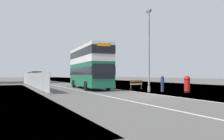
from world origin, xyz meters
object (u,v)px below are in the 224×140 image
at_px(red_pillar_postbox, 187,83).
at_px(roadworks_barrier, 136,84).
at_px(car_receding_mid, 31,78).
at_px(double_decker_bus, 89,67).
at_px(lamppost_foreground, 149,53).
at_px(pedestrian_at_kerb, 162,83).
at_px(car_oncoming_near, 36,78).

bearing_deg(red_pillar_postbox, roadworks_barrier, 110.06).
distance_m(red_pillar_postbox, roadworks_barrier, 6.12).
height_order(roadworks_barrier, car_receding_mid, car_receding_mid).
bearing_deg(double_decker_bus, roadworks_barrier, -46.75).
relative_size(double_decker_bus, lamppost_foreground, 1.44).
bearing_deg(roadworks_barrier, double_decker_bus, 133.25).
distance_m(double_decker_bus, pedestrian_at_kerb, 9.56).
bearing_deg(pedestrian_at_kerb, double_decker_bus, 121.49).
xyz_separation_m(car_receding_mid, pedestrian_at_kerb, (8.54, -36.40, -0.18)).
bearing_deg(roadworks_barrier, pedestrian_at_kerb, -77.26).
relative_size(roadworks_barrier, pedestrian_at_kerb, 1.13).
height_order(lamppost_foreground, roadworks_barrier, lamppost_foreground).
height_order(roadworks_barrier, car_oncoming_near, car_oncoming_near).
height_order(red_pillar_postbox, roadworks_barrier, red_pillar_postbox).
relative_size(red_pillar_postbox, roadworks_barrier, 0.85).
bearing_deg(lamppost_foreground, car_oncoming_near, 104.52).
height_order(red_pillar_postbox, car_receding_mid, car_receding_mid).
bearing_deg(double_decker_bus, car_receding_mid, 97.31).
height_order(red_pillar_postbox, pedestrian_at_kerb, pedestrian_at_kerb).
relative_size(red_pillar_postbox, pedestrian_at_kerb, 0.96).
bearing_deg(roadworks_barrier, car_receding_mid, 103.26).
height_order(double_decker_bus, car_receding_mid, double_decker_bus).
bearing_deg(double_decker_bus, pedestrian_at_kerb, -58.51).
bearing_deg(red_pillar_postbox, car_receding_mid, 104.31).
distance_m(double_decker_bus, red_pillar_postbox, 11.95).
bearing_deg(roadworks_barrier, red_pillar_postbox, -69.94).
height_order(double_decker_bus, lamppost_foreground, lamppost_foreground).
xyz_separation_m(double_decker_bus, roadworks_barrier, (4.07, -4.32, -2.01)).
bearing_deg(car_oncoming_near, double_decker_bus, -79.22).
distance_m(double_decker_bus, roadworks_barrier, 6.27).
bearing_deg(pedestrian_at_kerb, lamppost_foreground, 175.48).
relative_size(car_oncoming_near, car_receding_mid, 0.95).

